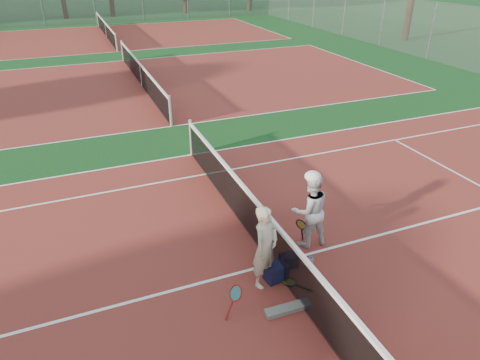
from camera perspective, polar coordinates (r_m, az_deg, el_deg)
name	(u,v)px	position (r m, az deg, el deg)	size (l,w,h in m)	color
ground	(271,264)	(8.51, 4.22, -11.14)	(130.00, 130.00, 0.00)	#103C16
court_main	(271,264)	(8.51, 4.22, -11.12)	(23.77, 10.97, 0.01)	maroon
court_far_a	(142,86)	(20.32, -12.92, 12.14)	(23.77, 10.97, 0.01)	maroon
court_far_b	(107,37)	(33.43, -17.35, 17.74)	(23.77, 10.97, 0.01)	maroon
net_main	(272,243)	(8.20, 4.34, -8.38)	(0.10, 10.98, 1.02)	black
net_far_a	(141,75)	(20.19, -13.08, 13.52)	(0.10, 10.98, 1.02)	black
net_far_b	(106,30)	(33.35, -17.48, 18.59)	(0.10, 10.98, 1.02)	black
fence_back	(94,4)	(40.16, -18.89, 21.27)	(32.00, 0.06, 3.00)	slate
player_a	(265,247)	(7.60, 3.38, -8.90)	(0.59, 0.39, 1.61)	beige
player_b	(310,210)	(8.70, 9.29, -4.00)	(0.78, 0.61, 1.61)	silver
racket_red	(236,300)	(7.40, -0.58, -15.66)	(0.36, 0.27, 0.52)	maroon
racket_black_held	(301,231)	(8.96, 8.08, -6.77)	(0.20, 0.27, 0.58)	black
racket_spare	(289,282)	(8.13, 6.56, -13.34)	(0.60, 0.27, 0.03)	black
sports_bag_navy	(276,272)	(8.09, 4.82, -12.14)	(0.41, 0.28, 0.32)	black
sports_bag_purple	(289,261)	(8.41, 6.52, -10.63)	(0.34, 0.23, 0.27)	black
net_cover_canvas	(288,309)	(7.60, 6.38, -16.67)	(0.81, 0.19, 0.09)	#645E5A
water_bottle	(311,265)	(8.35, 9.39, -11.09)	(0.09, 0.09, 0.30)	#C5DEFA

